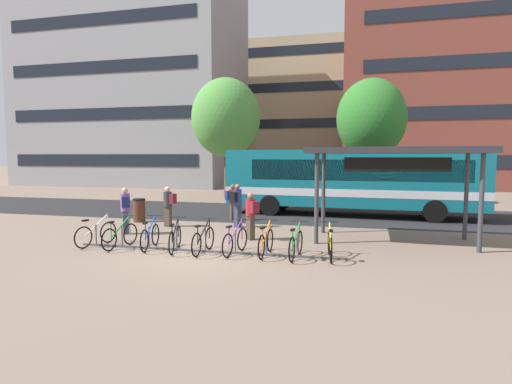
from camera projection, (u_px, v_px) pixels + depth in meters
The scene contains 25 objects.
ground at pixel (197, 255), 12.22m from camera, with size 200.00×200.00×0.00m, color #7A6656.
bus_lane_asphalt at pixel (268, 213), 21.43m from camera, with size 80.00×7.20×0.01m, color #232326.
city_bus at pixel (349, 179), 20.30m from camera, with size 12.14×3.20×3.20m.
bike_rack at pixel (206, 249), 12.63m from camera, with size 8.45×0.17×0.70m.
parked_bicycle_white_0 at pixel (96, 234), 13.54m from camera, with size 0.58×1.69×0.99m.
parked_bicycle_green_1 at pixel (120, 236), 13.20m from camera, with size 0.52×1.72×0.99m.
parked_bicycle_blue_2 at pixel (150, 237), 13.07m from camera, with size 0.52×1.71×0.99m.
parked_bicycle_black_3 at pixel (175, 239), 12.75m from camera, with size 0.59×1.69×0.99m.
parked_bicycle_black_4 at pixel (203, 240), 12.50m from camera, with size 0.52×1.72×0.99m.
parked_bicycle_purple_5 at pixel (235, 241), 12.38m from camera, with size 0.52×1.71×0.99m.
parked_bicycle_orange_6 at pixel (266, 242), 12.20m from camera, with size 0.52×1.72×0.99m.
parked_bicycle_green_7 at pixel (296, 245), 11.89m from camera, with size 0.52×1.72×0.99m.
parked_bicycle_yellow_8 at pixel (330, 245), 11.79m from camera, with size 0.52×1.72×0.99m.
transit_shelter at pixel (395, 154), 13.93m from camera, with size 5.76×2.96×3.19m.
commuter_navy_pack_0 at pixel (125, 207), 15.48m from camera, with size 0.56×0.60×1.73m.
commuter_navy_pack_1 at pixel (232, 200), 18.77m from camera, with size 0.59×0.58×1.64m.
commuter_maroon_pack_2 at pixel (251, 213), 14.41m from camera, with size 0.59×0.58×1.64m.
commuter_black_pack_3 at pixel (237, 202), 16.94m from camera, with size 0.49×0.60×1.77m.
commuter_maroon_pack_4 at pixel (168, 204), 17.12m from camera, with size 0.56×0.39×1.66m.
trash_bin at pixel (139, 210), 18.45m from camera, with size 0.55×0.55×1.03m.
street_tree_0 at pixel (371, 119), 25.32m from camera, with size 4.17×4.17×7.59m.
street_tree_1 at pixel (226, 118), 29.48m from camera, with size 4.85×4.85×8.39m.
building_left_wing at pixel (134, 83), 43.30m from camera, with size 21.37×11.74×20.98m.
building_right_wing at pixel (494, 101), 39.13m from camera, with size 27.22×13.27×16.14m.
building_centre_block at pixel (304, 115), 55.35m from camera, with size 15.69×13.78×16.80m.
Camera 1 is at (4.64, -11.22, 2.90)m, focal length 29.31 mm.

